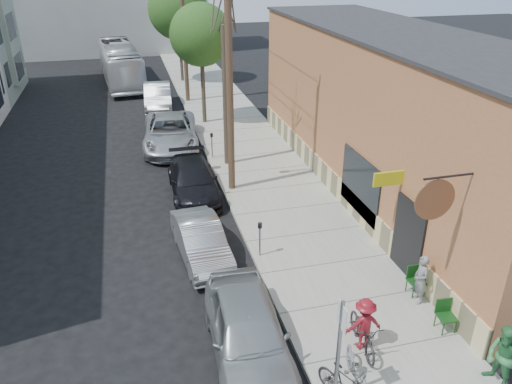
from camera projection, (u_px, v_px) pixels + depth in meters
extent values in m
plane|color=black|center=(198.00, 287.00, 15.47)|extent=(120.00, 120.00, 0.00)
cube|color=#A3A397|center=(248.00, 149.00, 25.96)|extent=(4.50, 58.00, 0.15)
cube|color=#AE6940|center=(394.00, 117.00, 20.43)|extent=(5.00, 20.00, 6.50)
cube|color=#2B2B2D|center=(405.00, 33.00, 18.98)|extent=(5.20, 20.20, 0.12)
cube|color=beige|center=(332.00, 183.00, 21.04)|extent=(0.10, 20.00, 1.10)
cube|color=black|center=(408.00, 240.00, 15.49)|extent=(0.10, 1.60, 2.60)
cube|color=black|center=(360.00, 185.00, 18.40)|extent=(0.08, 3.00, 2.20)
cylinder|color=brown|center=(435.00, 200.00, 12.23)|extent=(1.10, 0.06, 1.10)
cube|color=#B6BB16|center=(389.00, 179.00, 15.29)|extent=(1.00, 0.08, 0.45)
cube|color=#96A188|center=(3.00, 29.00, 34.02)|extent=(1.10, 3.20, 7.00)
cube|color=slate|center=(338.00, 353.00, 10.82)|extent=(0.07, 0.07, 2.80)
cube|color=silver|center=(342.00, 317.00, 10.38)|extent=(0.02, 0.45, 0.60)
cylinder|color=slate|center=(260.00, 241.00, 16.57)|extent=(0.06, 0.06, 1.10)
cylinder|color=black|center=(260.00, 226.00, 16.31)|extent=(0.14, 0.14, 0.18)
cylinder|color=slate|center=(212.00, 147.00, 24.49)|extent=(0.06, 0.06, 1.10)
cylinder|color=black|center=(212.00, 135.00, 24.23)|extent=(0.14, 0.14, 0.18)
cylinder|color=#503A28|center=(229.00, 72.00, 19.37)|extent=(0.28, 0.28, 10.00)
cylinder|color=#503A28|center=(183.00, 24.00, 31.83)|extent=(0.28, 0.28, 10.00)
cylinder|color=#44392C|center=(225.00, 98.00, 22.66)|extent=(0.24, 0.24, 6.39)
cylinder|color=#44392C|center=(203.00, 82.00, 28.79)|extent=(0.24, 0.24, 4.72)
sphere|color=#2E591F|center=(201.00, 35.00, 27.63)|extent=(3.48, 3.48, 3.48)
cylinder|color=#44392C|center=(181.00, 48.00, 38.11)|extent=(0.24, 0.24, 4.96)
sphere|color=#2E591F|center=(178.00, 9.00, 36.89)|extent=(4.44, 4.44, 4.44)
imported|color=gray|center=(421.00, 279.00, 14.28)|extent=(0.44, 0.61, 1.55)
imported|color=#337F44|center=(503.00, 359.00, 11.40)|extent=(0.74, 0.90, 1.71)
imported|color=maroon|center=(364.00, 324.00, 12.62)|extent=(0.98, 0.58, 1.48)
imported|color=black|center=(363.00, 332.00, 12.74)|extent=(0.83, 1.86, 0.95)
imported|color=slate|center=(354.00, 370.00, 11.62)|extent=(1.09, 1.85, 0.92)
imported|color=#A0A5A7|center=(248.00, 332.00, 12.49)|extent=(2.13, 4.81, 1.61)
imported|color=#929598|center=(201.00, 241.00, 16.68)|extent=(1.71, 4.07, 1.31)
imported|color=black|center=(193.00, 180.00, 20.97)|extent=(2.00, 4.76, 1.37)
imported|color=#AEB1B6|center=(170.00, 132.00, 26.04)|extent=(3.26, 6.13, 1.64)
imported|color=#AAADB2|center=(158.00, 96.00, 32.52)|extent=(1.98, 4.91, 1.59)
imported|color=white|center=(121.00, 64.00, 38.39)|extent=(3.34, 10.78, 2.96)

